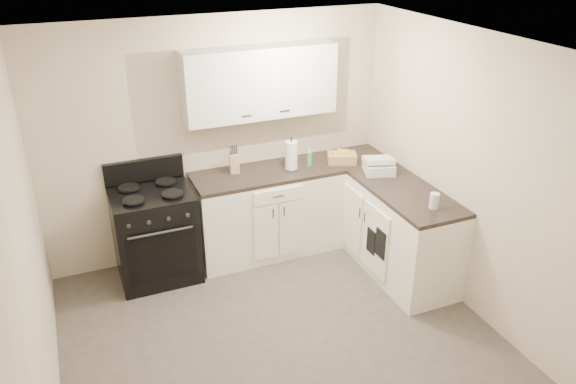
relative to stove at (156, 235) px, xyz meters
name	(u,v)px	position (x,y,z in m)	size (l,w,h in m)	color
floor	(284,344)	(0.78, -1.48, -0.46)	(3.60, 3.60, 0.00)	#473F38
ceiling	(283,50)	(0.78, -1.48, 2.04)	(3.60, 3.60, 0.00)	white
wall_back	(217,139)	(0.78, 0.32, 0.79)	(3.60, 3.60, 0.00)	beige
wall_right	(474,178)	(2.58, -1.48, 0.79)	(3.60, 3.60, 0.00)	beige
wall_left	(28,266)	(-1.02, -1.48, 0.79)	(3.60, 3.60, 0.00)	beige
wall_front	(421,374)	(0.78, -3.28, 0.79)	(3.60, 3.60, 0.00)	beige
base_cabinets_back	(268,213)	(1.20, 0.02, -0.01)	(1.55, 0.60, 0.90)	white
base_cabinets_right	(386,222)	(2.28, -0.63, -0.01)	(0.60, 1.90, 0.90)	white
countertop_back	(267,173)	(1.20, 0.02, 0.46)	(1.55, 0.60, 0.04)	black
countertop_right	(390,181)	(2.28, -0.63, 0.46)	(0.60, 1.90, 0.04)	black
upper_cabinets	(260,82)	(1.20, 0.18, 1.38)	(1.55, 0.30, 0.70)	silver
stove	(156,235)	(0.00, 0.00, 0.00)	(0.78, 0.66, 0.94)	black
knife_block	(234,163)	(0.89, 0.13, 0.58)	(0.09, 0.08, 0.20)	tan
paper_towel	(291,156)	(1.46, -0.02, 0.63)	(0.13, 0.13, 0.30)	white
soap_bottle	(309,159)	(1.67, -0.01, 0.56)	(0.05, 0.05, 0.15)	#3DA060
wicker_basket	(342,158)	(2.03, -0.05, 0.53)	(0.30, 0.20, 0.10)	tan
countertop_grill	(379,168)	(2.25, -0.44, 0.53)	(0.29, 0.27, 0.11)	white
glass_jar	(434,201)	(2.30, -1.32, 0.55)	(0.09, 0.09, 0.14)	silver
oven_mitt_near	(381,244)	(1.95, -1.05, 0.03)	(0.02, 0.16, 0.28)	black
oven_mitt_far	(371,241)	(1.95, -0.88, -0.03)	(0.02, 0.15, 0.25)	black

